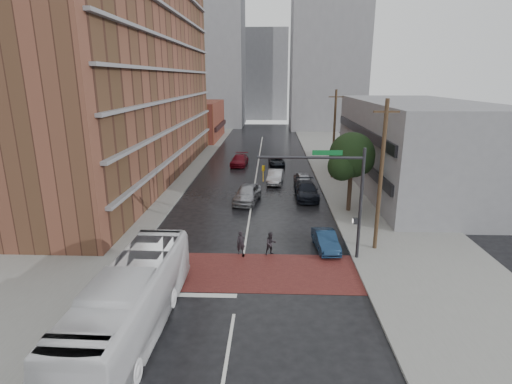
# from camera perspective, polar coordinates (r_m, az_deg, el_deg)

# --- Properties ---
(ground) EXTENTS (160.00, 160.00, 0.00)m
(ground) POSITION_cam_1_polar(r_m,az_deg,el_deg) (23.98, -2.28, -11.85)
(ground) COLOR black
(ground) RESTS_ON ground
(crosswalk) EXTENTS (14.00, 5.00, 0.02)m
(crosswalk) POSITION_cam_1_polar(r_m,az_deg,el_deg) (24.42, -2.19, -11.28)
(crosswalk) COLOR maroon
(crosswalk) RESTS_ON ground
(sidewalk_west) EXTENTS (9.00, 90.00, 0.15)m
(sidewalk_west) POSITION_cam_1_polar(r_m,az_deg,el_deg) (49.27, -13.48, 2.49)
(sidewalk_west) COLOR gray
(sidewalk_west) RESTS_ON ground
(sidewalk_east) EXTENTS (9.00, 90.00, 0.15)m
(sidewalk_east) POSITION_cam_1_polar(r_m,az_deg,el_deg) (48.45, 13.75, 2.25)
(sidewalk_east) COLOR gray
(sidewalk_east) RESTS_ON ground
(apartment_block) EXTENTS (10.00, 44.00, 28.00)m
(apartment_block) POSITION_cam_1_polar(r_m,az_deg,el_deg) (47.89, -17.98, 18.61)
(apartment_block) COLOR brown
(apartment_block) RESTS_ON ground
(storefront_west) EXTENTS (8.00, 16.00, 7.00)m
(storefront_west) POSITION_cam_1_polar(r_m,az_deg,el_deg) (76.77, -8.27, 10.06)
(storefront_west) COLOR brown
(storefront_west) RESTS_ON ground
(building_east) EXTENTS (11.00, 26.00, 9.00)m
(building_east) POSITION_cam_1_polar(r_m,az_deg,el_deg) (44.22, 21.79, 6.14)
(building_east) COLOR gray
(building_east) RESTS_ON ground
(distant_tower_west) EXTENTS (18.00, 16.00, 32.00)m
(distant_tower_west) POSITION_cam_1_polar(r_m,az_deg,el_deg) (100.50, -7.21, 18.60)
(distant_tower_west) COLOR gray
(distant_tower_west) RESTS_ON ground
(distant_tower_east) EXTENTS (16.00, 14.00, 36.00)m
(distant_tower_east) POSITION_cam_1_polar(r_m,az_deg,el_deg) (94.19, 10.27, 19.88)
(distant_tower_east) COLOR gray
(distant_tower_east) RESTS_ON ground
(distant_tower_center) EXTENTS (12.00, 10.00, 24.00)m
(distant_tower_center) POSITION_cam_1_polar(r_m,az_deg,el_deg) (116.16, 1.38, 16.37)
(distant_tower_center) COLOR gray
(distant_tower_center) RESTS_ON ground
(street_tree) EXTENTS (4.20, 4.10, 6.90)m
(street_tree) POSITION_cam_1_polar(r_m,az_deg,el_deg) (34.47, 13.53, 4.74)
(street_tree) COLOR #332319
(street_tree) RESTS_ON ground
(signal_mast) EXTENTS (6.50, 0.30, 7.20)m
(signal_mast) POSITION_cam_1_polar(r_m,az_deg,el_deg) (24.85, 11.62, 0.58)
(signal_mast) COLOR #2D2D33
(signal_mast) RESTS_ON ground
(utility_pole_near) EXTENTS (1.60, 0.26, 10.00)m
(utility_pole_near) POSITION_cam_1_polar(r_m,az_deg,el_deg) (26.81, 17.41, 2.19)
(utility_pole_near) COLOR #473321
(utility_pole_near) RESTS_ON ground
(utility_pole_far) EXTENTS (1.60, 0.26, 10.00)m
(utility_pole_far) POSITION_cam_1_polar(r_m,az_deg,el_deg) (46.09, 11.09, 8.14)
(utility_pole_far) COLOR #473321
(utility_pole_far) RESTS_ON ground
(transit_bus) EXTENTS (2.93, 11.52, 3.19)m
(transit_bus) POSITION_cam_1_polar(r_m,az_deg,el_deg) (19.24, -17.44, -14.73)
(transit_bus) COLOR white
(transit_bus) RESTS_ON ground
(pedestrian_a) EXTENTS (0.65, 0.50, 1.58)m
(pedestrian_a) POSITION_cam_1_polar(r_m,az_deg,el_deg) (26.35, -2.17, -7.28)
(pedestrian_a) COLOR black
(pedestrian_a) RESTS_ON ground
(pedestrian_b) EXTENTS (0.92, 0.82, 1.54)m
(pedestrian_b) POSITION_cam_1_polar(r_m,az_deg,el_deg) (26.29, 2.14, -7.38)
(pedestrian_b) COLOR black
(pedestrian_b) RESTS_ON ground
(car_travel_a) EXTENTS (2.82, 5.27, 1.71)m
(car_travel_a) POSITION_cam_1_polar(r_m,az_deg,el_deg) (37.10, -1.26, -0.21)
(car_travel_a) COLOR #9D9FA5
(car_travel_a) RESTS_ON ground
(car_travel_b) EXTENTS (1.97, 4.57, 1.46)m
(car_travel_b) POSITION_cam_1_polar(r_m,az_deg,el_deg) (43.99, 2.77, 2.20)
(car_travel_b) COLOR #B2B4BA
(car_travel_b) RESTS_ON ground
(car_travel_c) EXTENTS (2.34, 5.05, 1.43)m
(car_travel_c) POSITION_cam_1_polar(r_m,az_deg,el_deg) (53.06, -2.39, 4.57)
(car_travel_c) COLOR maroon
(car_travel_c) RESTS_ON ground
(suv_travel) EXTENTS (2.28, 4.44, 1.20)m
(suv_travel) POSITION_cam_1_polar(r_m,az_deg,el_deg) (52.87, 2.98, 4.40)
(suv_travel) COLOR black
(suv_travel) RESTS_ON ground
(car_parked_near) EXTENTS (1.67, 3.88, 1.24)m
(car_parked_near) POSITION_cam_1_polar(r_m,az_deg,el_deg) (27.53, 9.92, -6.85)
(car_parked_near) COLOR #142B47
(car_parked_near) RESTS_ON ground
(car_parked_mid) EXTENTS (2.20, 5.26, 1.52)m
(car_parked_mid) POSITION_cam_1_polar(r_m,az_deg,el_deg) (38.73, 7.23, 0.22)
(car_parked_mid) COLOR black
(car_parked_mid) RESTS_ON ground
(car_parked_far) EXTENTS (2.17, 4.31, 1.41)m
(car_parked_far) POSITION_cam_1_polar(r_m,az_deg,el_deg) (43.07, 6.79, 1.77)
(car_parked_far) COLOR #9C9DA3
(car_parked_far) RESTS_ON ground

